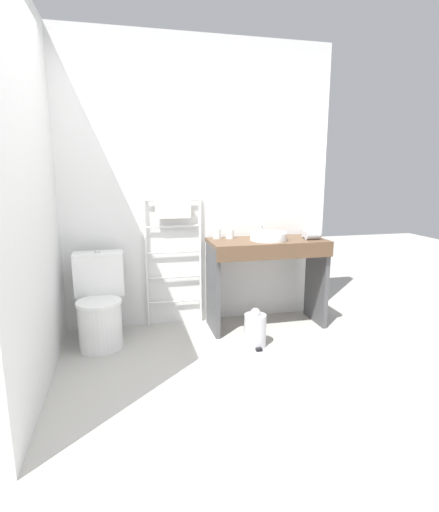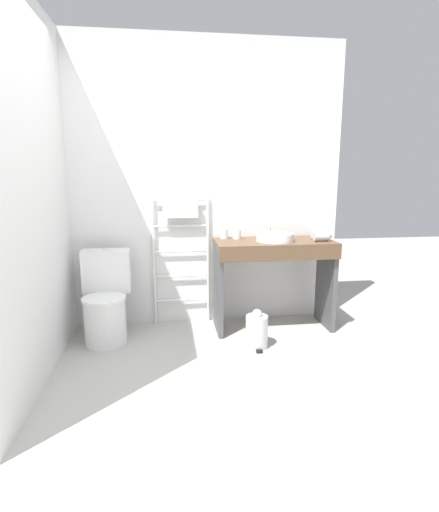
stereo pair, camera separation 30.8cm
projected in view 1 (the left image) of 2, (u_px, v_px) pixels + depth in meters
ground_plane at (238, 405)px, 2.50m from camera, size 12.00×12.00×0.00m
wall_back at (193, 186)px, 3.72m from camera, size 2.63×0.12×2.61m
wall_side at (28, 192)px, 2.66m from camera, size 0.12×2.23×2.61m
toilet at (100, 305)px, 3.33m from camera, size 0.41×0.52×0.77m
towel_radiator at (173, 236)px, 3.67m from camera, size 0.53×0.06×1.23m
vanity_counter at (267, 267)px, 3.67m from camera, size 1.06×0.49×0.83m
sink_basin at (268, 236)px, 3.60m from camera, size 0.33×0.33×0.07m
faucet at (262, 228)px, 3.76m from camera, size 0.02×0.10×0.13m
cup_near_wall at (217, 234)px, 3.69m from camera, size 0.07×0.07×0.09m
cup_near_edge at (230, 234)px, 3.69m from camera, size 0.07×0.07×0.09m
hair_dryer at (313, 235)px, 3.65m from camera, size 0.18×0.16×0.08m
trash_bin at (255, 329)px, 3.33m from camera, size 0.18×0.22×0.33m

